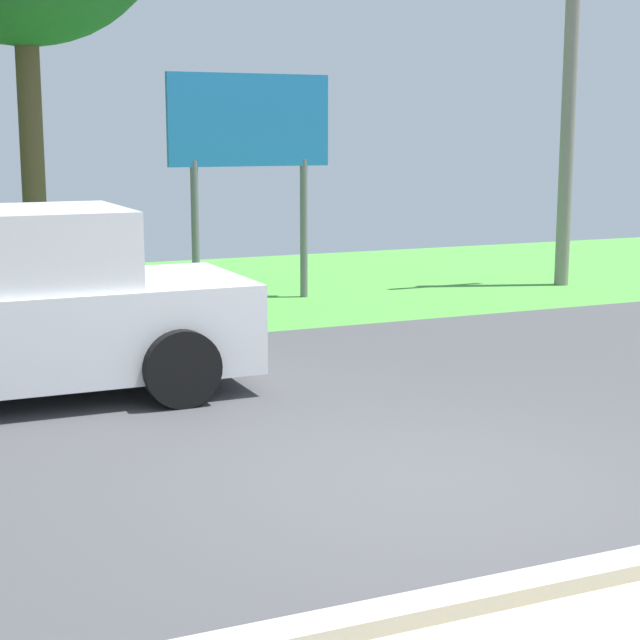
# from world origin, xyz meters

# --- Properties ---
(ground_plane) EXTENTS (40.00, 22.00, 0.20)m
(ground_plane) POSITION_xyz_m (0.00, 2.95, -0.05)
(ground_plane) COLOR #424244
(utility_pole) EXTENTS (1.80, 0.24, 6.53)m
(utility_pole) POSITION_xyz_m (7.32, 7.99, 3.44)
(utility_pole) COLOR gray
(utility_pole) RESTS_ON ground_plane
(roadside_billboard) EXTENTS (2.60, 0.12, 3.50)m
(roadside_billboard) POSITION_xyz_m (1.79, 8.56, 2.55)
(roadside_billboard) COLOR slate
(roadside_billboard) RESTS_ON ground_plane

